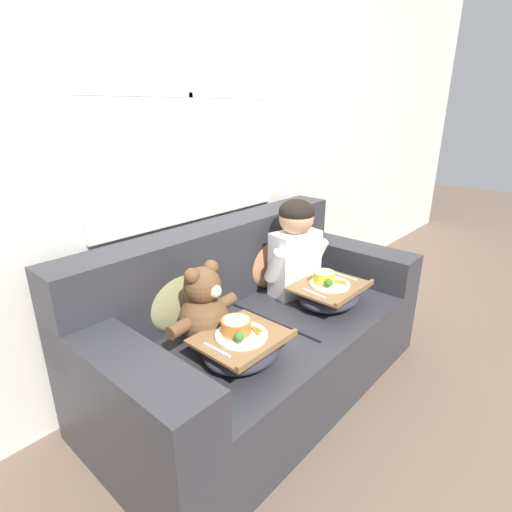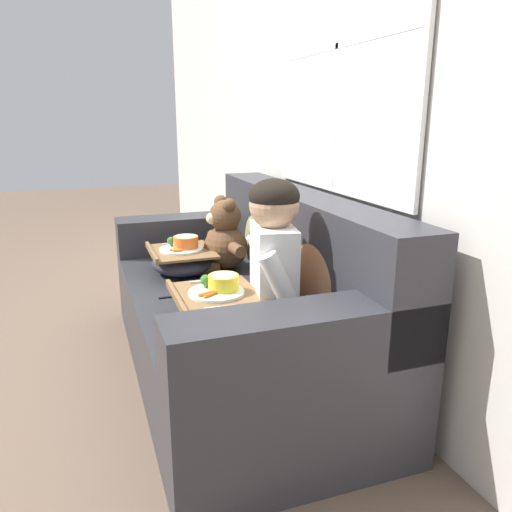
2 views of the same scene
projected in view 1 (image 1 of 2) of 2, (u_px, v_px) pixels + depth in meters
name	position (u px, v px, depth m)	size (l,w,h in m)	color
ground_plane	(264.00, 385.00, 2.20)	(14.00, 14.00, 0.00)	brown
wall_back_with_window	(186.00, 133.00, 2.08)	(8.00, 0.08, 2.60)	beige
couch	(255.00, 331.00, 2.13)	(1.82, 0.91, 0.85)	#2D2D33
throw_pillow_behind_child	(268.00, 255.00, 2.40)	(0.39, 0.19, 0.41)	#B2754C
throw_pillow_behind_teddy	(176.00, 292.00, 1.91)	(0.38, 0.18, 0.40)	#898456
child_figure	(296.00, 244.00, 2.23)	(0.41, 0.22, 0.56)	white
teddy_bear	(204.00, 310.00, 1.80)	(0.42, 0.29, 0.38)	brown
lap_tray_child	(329.00, 293.00, 2.17)	(0.39, 0.32, 0.19)	#2D2D38
lap_tray_teddy	(241.00, 346.00, 1.69)	(0.36, 0.32, 0.19)	#2D2D38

